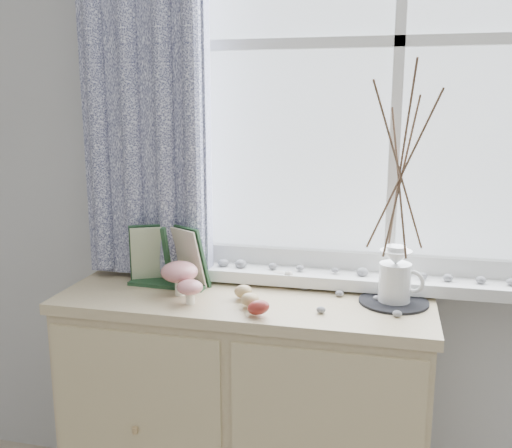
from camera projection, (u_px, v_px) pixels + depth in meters
The scene contains 8 objects.
sideboard at pixel (245, 415), 1.93m from camera, with size 1.20×0.45×0.85m.
botanical_book at pixel (165, 256), 1.90m from camera, with size 0.31×0.13×0.22m, color #1E4025, non-canonical shape.
toadstool_cluster at pixel (182, 276), 1.81m from camera, with size 0.16×0.17×0.11m.
wooden_eggs at pixel (250, 299), 1.73m from camera, with size 0.13×0.17×0.07m.
songbird_figurine at pixel (279, 278), 1.93m from camera, with size 0.12×0.06×0.06m, color white, non-canonical shape.
crocheted_doily at pixel (394, 302), 1.77m from camera, with size 0.22×0.22×0.01m, color black.
twig_pitcher at pixel (401, 167), 1.69m from camera, with size 0.34×0.34×0.74m.
sideboard_pebbles at pixel (347, 300), 1.77m from camera, with size 0.33×0.22×0.02m.
Camera 1 is at (0.29, 0.06, 1.46)m, focal length 40.00 mm.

